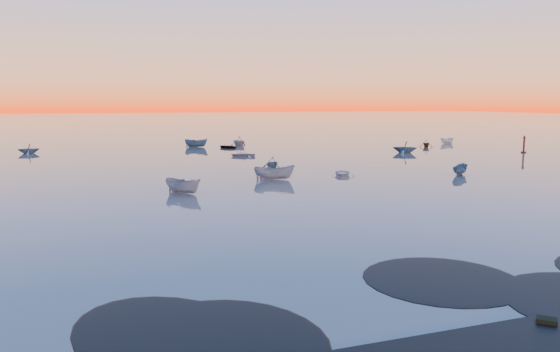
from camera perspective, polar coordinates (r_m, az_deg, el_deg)
name	(u,v)px	position (r m, az deg, el deg)	size (l,w,h in m)	color
ground	(174,140)	(120.42, -11.02, 3.68)	(600.00, 600.00, 0.00)	#615751
mud_lobes	(546,292)	(27.15, 26.04, -10.81)	(140.00, 6.00, 0.07)	black
moored_fleet	(230,163)	(74.55, -5.26, 1.35)	(124.00, 58.00, 1.20)	silver
boat_near_center	(460,175)	(65.65, 18.27, 0.12)	(3.46, 1.47, 1.20)	#38556C
channel_marker	(524,146)	(97.80, 24.13, 2.92)	(0.83, 0.83, 2.96)	#450F0E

